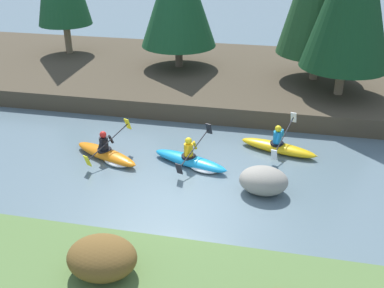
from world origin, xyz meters
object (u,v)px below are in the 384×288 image
kayaker_middle (193,161)px  kayaker_trailing (108,154)px  boulder_midstream (264,181)px  kayaker_lead (279,146)px

kayaker_middle → kayaker_trailing: same height
kayaker_trailing → kayaker_middle: bearing=27.8°
kayaker_middle → boulder_midstream: kayaker_middle is taller
kayaker_middle → boulder_midstream: 2.64m
kayaker_lead → kayaker_trailing: (-5.64, -1.74, -0.02)m
kayaker_middle → kayaker_trailing: bearing=-158.0°
kayaker_lead → kayaker_trailing: 5.90m
kayaker_lead → kayaker_middle: same height
kayaker_middle → boulder_midstream: bearing=-6.3°
kayaker_lead → kayaker_trailing: size_ratio=1.02×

